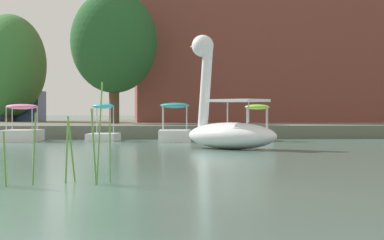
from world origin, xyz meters
TOP-DOWN VIEW (x-y plane):
  - ground_plane at (0.00, 0.00)m, footprint 437.71×437.71m
  - shore_bank_far at (0.00, 30.68)m, footprint 120.92×24.27m
  - swan_boat at (2.61, 10.98)m, footprint 3.22×3.12m
  - pedal_boat_lime at (4.40, 16.63)m, footprint 1.26×1.85m
  - pedal_boat_teal at (1.26, 16.80)m, footprint 1.31×2.40m
  - pedal_boat_cyan at (-1.47, 17.09)m, footprint 1.28×1.86m
  - pedal_boat_pink at (-4.52, 16.97)m, footprint 1.41×2.13m
  - tree_broadleaf_right at (-1.40, 24.35)m, footprint 5.40×5.09m
  - tree_willow_near_path at (-7.87, 31.57)m, footprint 5.71×6.34m
  - parked_van at (-8.45, 32.89)m, footprint 4.99×2.37m
  - apartment_block at (8.20, 33.25)m, footprint 17.72×13.18m
  - reed_clump_foreground at (-1.66, 1.03)m, footprint 2.55×0.98m

SIDE VIEW (x-z plane):
  - ground_plane at x=0.00m, z-range 0.00..0.00m
  - shore_bank_far at x=0.00m, z-range 0.00..0.55m
  - pedal_boat_lime at x=4.40m, z-range -0.32..1.08m
  - pedal_boat_cyan at x=-1.47m, z-range -0.31..1.13m
  - pedal_boat_pink at x=-4.52m, z-range -0.28..1.13m
  - pedal_boat_teal at x=1.26m, z-range -0.27..1.19m
  - reed_clump_foreground at x=-1.66m, z-range -0.16..1.40m
  - swan_boat at x=2.61m, z-range -0.97..2.51m
  - parked_van at x=-8.45m, z-range 0.62..2.43m
  - tree_willow_near_path at x=-7.87m, z-range 0.68..6.95m
  - tree_broadleaf_right at x=-1.40m, z-range 1.27..7.75m
  - apartment_block at x=8.20m, z-range 0.55..14.21m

